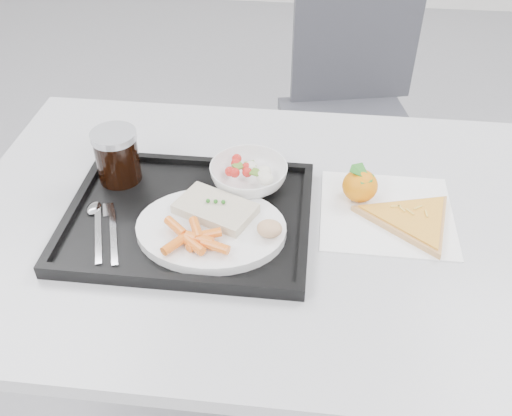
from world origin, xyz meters
TOP-DOWN VIEW (x-y plane):
  - table at (0.00, 0.30)m, footprint 1.20×0.80m
  - chair at (0.19, 1.19)m, footprint 0.50×0.50m
  - tray at (-0.15, 0.27)m, footprint 0.45×0.35m
  - dinner_plate at (-0.10, 0.23)m, footprint 0.27×0.27m
  - fish_fillet at (-0.10, 0.26)m, footprint 0.16×0.13m
  - bread_roll at (0.00, 0.21)m, footprint 0.06×0.05m
  - salad_bowl at (-0.05, 0.37)m, footprint 0.15×0.15m
  - cola_glass at (-0.31, 0.37)m, footprint 0.09×0.09m
  - cutlery at (-0.30, 0.22)m, footprint 0.11×0.17m
  - napkin at (0.22, 0.33)m, footprint 0.25×0.24m
  - tangerine at (0.16, 0.37)m, footprint 0.07×0.07m
  - pizza_slice at (0.26, 0.31)m, footprint 0.27×0.27m
  - carrot_pile at (-0.12, 0.17)m, footprint 0.13×0.09m
  - salad_contents at (-0.05, 0.37)m, footprint 0.10×0.08m

SIDE VIEW (x-z plane):
  - chair at x=0.19m, z-range 0.07..1.00m
  - table at x=0.00m, z-range 0.31..1.06m
  - napkin at x=0.22m, z-range 0.75..0.75m
  - tray at x=-0.15m, z-range 0.75..0.77m
  - pizza_slice at x=0.26m, z-range 0.75..0.77m
  - cutlery at x=-0.30m, z-range 0.76..0.77m
  - dinner_plate at x=-0.10m, z-range 0.77..0.78m
  - tangerine at x=0.16m, z-range 0.75..0.82m
  - salad_bowl at x=-0.05m, z-range 0.77..0.81m
  - fish_fillet at x=-0.10m, z-range 0.78..0.81m
  - carrot_pile at x=-0.12m, z-range 0.78..0.81m
  - bread_roll at x=0.00m, z-range 0.78..0.81m
  - salad_contents at x=-0.05m, z-range 0.79..0.81m
  - cola_glass at x=-0.31m, z-range 0.77..0.88m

